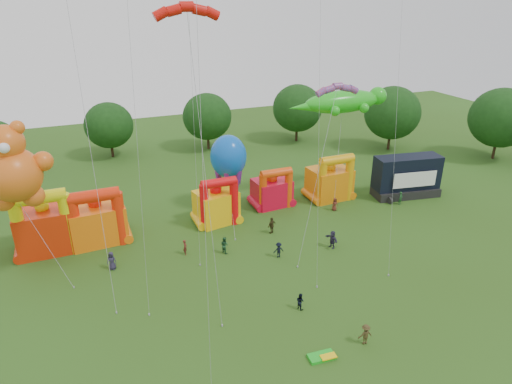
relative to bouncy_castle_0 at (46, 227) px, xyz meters
name	(u,v)px	position (x,y,z in m)	size (l,w,h in m)	color
tree_ring	(316,322)	(16.37, -27.22, 3.51)	(120.74, 122.82, 12.07)	#352314
bouncy_castle_0	(46,227)	(0.00, 0.00, 0.00)	(5.71, 4.60, 7.27)	red
bouncy_castle_1	(97,221)	(5.06, 0.00, -0.26)	(5.96, 4.89, 6.58)	orange
bouncy_castle_2	(217,205)	(18.30, -0.58, -0.46)	(5.11, 4.37, 5.96)	#FFB90D
bouncy_castle_3	(272,190)	(26.22, 1.24, -0.71)	(4.69, 3.88, 5.30)	red
bouncy_castle_4	(330,181)	(34.14, 0.43, -0.35)	(5.34, 4.38, 6.31)	orange
stage_trailer	(407,177)	(43.90, -2.57, -0.10)	(9.08, 4.64, 5.48)	black
teddy_bear_kite	(23,195)	(-0.62, -6.07, 6.25)	(6.70, 4.93, 15.47)	orange
gecko_kite	(340,133)	(35.10, 0.51, 5.98)	(13.80, 6.61, 13.96)	green
octopus_kite	(230,178)	(20.56, 1.14, 1.94)	(4.46, 10.37, 9.55)	blue
parafoil_kites	(293,172)	(23.20, -10.16, 6.36)	(28.68, 15.81, 26.58)	red
diamond_kites	(248,101)	(17.42, -13.11, 14.26)	(24.93, 22.44, 42.77)	#C13D09
folded_kite_bundle	(322,357)	(18.83, -24.48, -2.61)	(2.07, 1.21, 0.31)	green
spectator_0	(112,261)	(5.71, -6.28, -1.79)	(0.93, 0.61, 1.91)	#29243C
spectator_1	(185,247)	(13.02, -6.25, -1.90)	(0.61, 0.40, 1.68)	#5E231B
spectator_2	(225,245)	(16.89, -7.49, -1.83)	(0.89, 0.69, 1.83)	#1D4928
spectator_3	(279,250)	(21.73, -10.39, -1.91)	(1.08, 0.62, 1.67)	black
spectator_4	(272,225)	(23.15, -5.50, -1.76)	(1.15, 0.48, 1.96)	#3A3217
spectator_5	(332,239)	(27.80, -10.80, -1.77)	(1.82, 0.58, 1.96)	#2A253E
spectator_6	(335,204)	(32.77, -3.10, -1.91)	(0.82, 0.53, 1.68)	#5B261A
spectator_7	(401,198)	(41.51, -4.72, -1.88)	(0.63, 0.41, 1.73)	#1C4722
spectator_8	(300,301)	(19.95, -18.65, -1.98)	(0.74, 0.58, 1.52)	black
spectator_9	(365,334)	(22.62, -24.35, -1.87)	(1.13, 0.65, 1.75)	#3D3218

